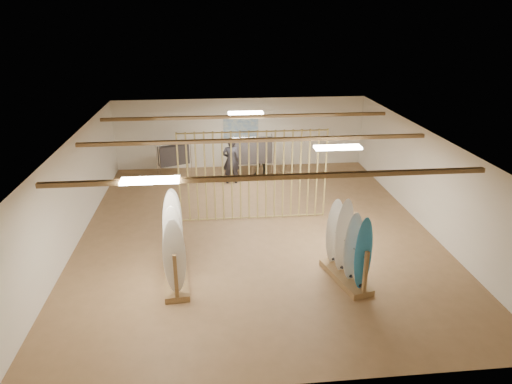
{
  "coord_description": "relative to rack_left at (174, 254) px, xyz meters",
  "views": [
    {
      "loc": [
        -1.23,
        -11.97,
        5.97
      ],
      "look_at": [
        0.0,
        0.0,
        1.2
      ],
      "focal_mm": 32.0,
      "sensor_mm": 36.0,
      "label": 1
    }
  ],
  "objects": [
    {
      "name": "clothing_rack_b",
      "position": [
        2.52,
        6.93,
        0.4
      ],
      "size": [
        1.55,
        0.47,
        1.66
      ],
      "rotation": [
        0.0,
        0.0,
        0.06
      ],
      "color": "silver",
      "rests_on": "floor"
    },
    {
      "name": "wall_right",
      "position": [
        7.18,
        2.4,
        0.73
      ],
      "size": [
        0.0,
        12.0,
        12.0
      ],
      "primitive_type": "plane",
      "rotation": [
        1.57,
        0.0,
        -1.57
      ],
      "color": "white",
      "rests_on": "ground"
    },
    {
      "name": "floor",
      "position": [
        2.18,
        2.4,
        -0.67
      ],
      "size": [
        12.0,
        12.0,
        0.0
      ],
      "primitive_type": "plane",
      "color": "#916C46",
      "rests_on": "ground"
    },
    {
      "name": "rack_right",
      "position": [
        4.03,
        -0.47,
        -0.02
      ],
      "size": [
        0.92,
        1.75,
        1.94
      ],
      "rotation": [
        0.0,
        0.0,
        0.24
      ],
      "color": "olive",
      "rests_on": "floor"
    },
    {
      "name": "wall_left",
      "position": [
        -2.82,
        2.4,
        0.73
      ],
      "size": [
        0.0,
        12.0,
        12.0
      ],
      "primitive_type": "plane",
      "rotation": [
        1.57,
        0.0,
        1.57
      ],
      "color": "white",
      "rests_on": "ground"
    },
    {
      "name": "light_panels",
      "position": [
        2.18,
        2.4,
        2.07
      ],
      "size": [
        1.2,
        0.35,
        0.06
      ],
      "primitive_type": "cube",
      "color": "white",
      "rests_on": "ground"
    },
    {
      "name": "poster",
      "position": [
        2.18,
        8.38,
        0.93
      ],
      "size": [
        1.4,
        0.03,
        0.9
      ],
      "primitive_type": "cube",
      "color": "#3268B0",
      "rests_on": "ground"
    },
    {
      "name": "ceiling",
      "position": [
        2.18,
        2.4,
        2.13
      ],
      "size": [
        12.0,
        12.0,
        0.0
      ],
      "primitive_type": "plane",
      "rotation": [
        3.14,
        0.0,
        0.0
      ],
      "color": "#9B9993",
      "rests_on": "ground"
    },
    {
      "name": "bamboo_partition",
      "position": [
        2.18,
        3.2,
        0.73
      ],
      "size": [
        4.45,
        0.05,
        2.78
      ],
      "color": "tan",
      "rests_on": "ground"
    },
    {
      "name": "shopper_b",
      "position": [
        2.89,
        7.04,
        0.18
      ],
      "size": [
        0.97,
        0.84,
        1.71
      ],
      "primitive_type": "imported",
      "rotation": [
        0.0,
        0.0,
        -0.27
      ],
      "color": "#2F2E24",
      "rests_on": "floor"
    },
    {
      "name": "wall_front",
      "position": [
        2.18,
        -3.6,
        0.73
      ],
      "size": [
        12.0,
        0.0,
        12.0
      ],
      "primitive_type": "plane",
      "rotation": [
        -1.57,
        0.0,
        0.0
      ],
      "color": "white",
      "rests_on": "ground"
    },
    {
      "name": "shopper_a",
      "position": [
        1.66,
        6.45,
        0.31
      ],
      "size": [
        0.72,
        0.49,
        1.97
      ],
      "primitive_type": "imported",
      "rotation": [
        0.0,
        0.0,
        3.14
      ],
      "color": "#26242C",
      "rests_on": "floor"
    },
    {
      "name": "wall_back",
      "position": [
        2.18,
        8.4,
        0.73
      ],
      "size": [
        12.0,
        0.0,
        12.0
      ],
      "primitive_type": "plane",
      "rotation": [
        1.57,
        0.0,
        0.0
      ],
      "color": "white",
      "rests_on": "ground"
    },
    {
      "name": "rack_left",
      "position": [
        0.0,
        0.0,
        0.0
      ],
      "size": [
        0.73,
        2.12,
        1.98
      ],
      "rotation": [
        0.0,
        0.0,
        0.09
      ],
      "color": "olive",
      "rests_on": "floor"
    },
    {
      "name": "ceiling_slats",
      "position": [
        2.18,
        2.4,
        2.05
      ],
      "size": [
        9.5,
        6.12,
        0.1
      ],
      "primitive_type": "cube",
      "color": "olive",
      "rests_on": "ground"
    },
    {
      "name": "clothing_rack_a",
      "position": [
        -0.48,
        7.36,
        0.19
      ],
      "size": [
        1.18,
        0.74,
        1.33
      ],
      "rotation": [
        0.0,
        0.0,
        0.41
      ],
      "color": "silver",
      "rests_on": "floor"
    }
  ]
}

